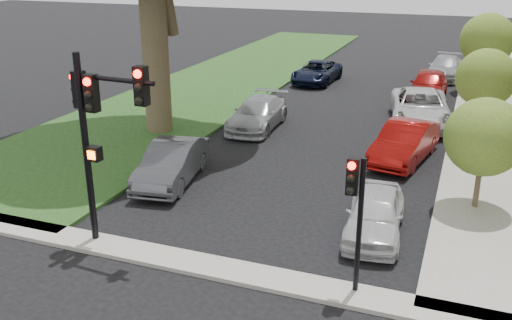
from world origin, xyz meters
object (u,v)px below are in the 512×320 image
(small_tree_b, at_px, (486,78))
(small_tree_c, at_px, (487,40))
(traffic_signal_main, at_px, (97,117))
(car_parked_3, at_px, (429,84))
(small_tree_a, at_px, (484,137))
(car_parked_2, at_px, (420,108))
(car_parked_1, at_px, (405,142))
(car_parked_0, at_px, (375,214))
(traffic_signal_secondary, at_px, (356,201))
(car_parked_8, at_px, (317,72))
(car_parked_5, at_px, (172,163))
(car_parked_4, at_px, (445,68))
(car_parked_6, at_px, (258,114))

(small_tree_b, distance_m, small_tree_c, 8.89)
(traffic_signal_main, distance_m, car_parked_3, 21.96)
(small_tree_a, bearing_deg, car_parked_2, 106.02)
(small_tree_c, bearing_deg, car_parked_1, -101.34)
(car_parked_0, relative_size, car_parked_3, 0.83)
(traffic_signal_main, bearing_deg, car_parked_3, 71.74)
(traffic_signal_secondary, xyz_separation_m, car_parked_2, (0.03, 15.43, -1.62))
(small_tree_c, xyz_separation_m, traffic_signal_main, (-9.58, -23.40, 0.67))
(small_tree_c, xyz_separation_m, car_parked_2, (-2.68, -8.01, -2.23))
(traffic_signal_main, relative_size, car_parked_0, 1.37)
(traffic_signal_secondary, distance_m, car_parked_8, 23.72)
(car_parked_5, bearing_deg, traffic_signal_main, -92.77)
(car_parked_4, bearing_deg, small_tree_a, -80.51)
(small_tree_b, relative_size, car_parked_3, 0.82)
(small_tree_b, relative_size, car_parked_5, 0.88)
(small_tree_c, bearing_deg, traffic_signal_secondary, -96.58)
(car_parked_1, bearing_deg, traffic_signal_main, -114.88)
(traffic_signal_main, bearing_deg, small_tree_b, 56.59)
(traffic_signal_secondary, height_order, car_parked_4, traffic_signal_secondary)
(small_tree_a, relative_size, car_parked_0, 0.93)
(small_tree_b, distance_m, car_parked_5, 14.24)
(car_parked_3, xyz_separation_m, car_parked_8, (-6.92, 1.89, -0.14))
(traffic_signal_main, bearing_deg, small_tree_a, 32.32)
(car_parked_3, xyz_separation_m, car_parked_5, (-7.36, -16.01, -0.08))
(car_parked_8, bearing_deg, small_tree_b, -37.27)
(car_parked_0, bearing_deg, small_tree_c, 77.69)
(small_tree_a, relative_size, car_parked_1, 0.79)
(traffic_signal_secondary, bearing_deg, car_parked_1, 90.03)
(traffic_signal_secondary, relative_size, car_parked_5, 0.79)
(small_tree_a, distance_m, car_parked_8, 19.21)
(car_parked_2, distance_m, car_parked_6, 7.74)
(traffic_signal_main, height_order, car_parked_4, traffic_signal_main)
(car_parked_1, height_order, car_parked_2, car_parked_2)
(small_tree_c, relative_size, car_parked_0, 1.16)
(small_tree_a, relative_size, traffic_signal_secondary, 1.05)
(traffic_signal_main, xyz_separation_m, car_parked_3, (6.82, 20.68, -2.89))
(car_parked_0, xyz_separation_m, car_parked_4, (0.45, 23.44, 0.04))
(traffic_signal_secondary, bearing_deg, small_tree_c, 83.42)
(car_parked_4, relative_size, car_parked_5, 1.11)
(small_tree_b, xyz_separation_m, car_parked_2, (-2.68, 0.86, -1.77))
(car_parked_1, bearing_deg, car_parked_4, 98.36)
(car_parked_2, xyz_separation_m, car_parked_5, (-7.44, -10.72, -0.07))
(small_tree_b, bearing_deg, car_parked_1, -120.32)
(small_tree_a, xyz_separation_m, small_tree_c, (0.00, 17.34, 0.60))
(small_tree_a, relative_size, car_parked_3, 0.77)
(traffic_signal_secondary, bearing_deg, small_tree_a, 66.10)
(car_parked_0, bearing_deg, car_parked_2, 85.19)
(traffic_signal_main, distance_m, car_parked_0, 8.17)
(car_parked_3, distance_m, car_parked_5, 17.62)
(car_parked_8, bearing_deg, car_parked_1, -58.74)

